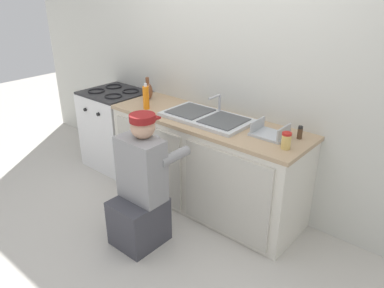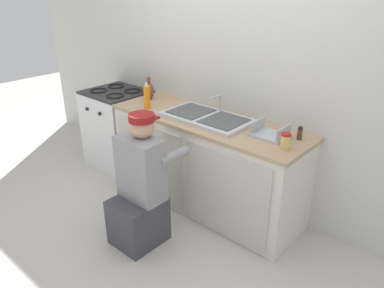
# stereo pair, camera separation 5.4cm
# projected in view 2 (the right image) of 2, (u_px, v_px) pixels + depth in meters

# --- Properties ---
(ground_plane) EXTENTS (12.00, 12.00, 0.00)m
(ground_plane) POSITION_uv_depth(u_px,v_px,m) (185.00, 216.00, 3.49)
(ground_plane) COLOR beige
(back_wall) EXTENTS (6.00, 0.10, 2.50)m
(back_wall) POSITION_uv_depth(u_px,v_px,m) (232.00, 71.00, 3.42)
(back_wall) COLOR silver
(back_wall) RESTS_ON ground_plane
(counter_cabinet) EXTENTS (1.88, 0.62, 0.84)m
(counter_cabinet) POSITION_uv_depth(u_px,v_px,m) (205.00, 165.00, 3.51)
(counter_cabinet) COLOR silver
(counter_cabinet) RESTS_ON ground_plane
(countertop) EXTENTS (1.92, 0.62, 0.03)m
(countertop) POSITION_uv_depth(u_px,v_px,m) (207.00, 121.00, 3.34)
(countertop) COLOR tan
(countertop) RESTS_ON counter_cabinet
(sink_double_basin) EXTENTS (0.80, 0.44, 0.19)m
(sink_double_basin) POSITION_uv_depth(u_px,v_px,m) (207.00, 117.00, 3.33)
(sink_double_basin) COLOR silver
(sink_double_basin) RESTS_ON countertop
(stove_range) EXTENTS (0.65, 0.62, 0.90)m
(stove_range) POSITION_uv_depth(u_px,v_px,m) (119.00, 128.00, 4.30)
(stove_range) COLOR white
(stove_range) RESTS_ON ground_plane
(plumber_person) EXTENTS (0.42, 0.61, 1.10)m
(plumber_person) POSITION_uv_depth(u_px,v_px,m) (140.00, 191.00, 3.01)
(plumber_person) COLOR #3F3F47
(plumber_person) RESTS_ON ground_plane
(dish_rack_tray) EXTENTS (0.28, 0.22, 0.11)m
(dish_rack_tray) POSITION_uv_depth(u_px,v_px,m) (270.00, 134.00, 2.97)
(dish_rack_tray) COLOR #B2B7BC
(dish_rack_tray) RESTS_ON countertop
(soap_bottle_orange) EXTENTS (0.06, 0.06, 0.25)m
(soap_bottle_orange) POSITION_uv_depth(u_px,v_px,m) (147.00, 97.00, 3.55)
(soap_bottle_orange) COLOR orange
(soap_bottle_orange) RESTS_ON countertop
(condiment_jar) EXTENTS (0.07, 0.07, 0.13)m
(condiment_jar) POSITION_uv_depth(u_px,v_px,m) (285.00, 141.00, 2.73)
(condiment_jar) COLOR #DBB760
(condiment_jar) RESTS_ON countertop
(spice_bottle_pepper) EXTENTS (0.04, 0.04, 0.10)m
(spice_bottle_pepper) POSITION_uv_depth(u_px,v_px,m) (300.00, 133.00, 2.90)
(spice_bottle_pepper) COLOR #513823
(spice_bottle_pepper) RESTS_ON countertop
(vase_decorative) EXTENTS (0.10, 0.10, 0.23)m
(vase_decorative) POSITION_uv_depth(u_px,v_px,m) (149.00, 91.00, 3.84)
(vase_decorative) COLOR brown
(vase_decorative) RESTS_ON countertop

